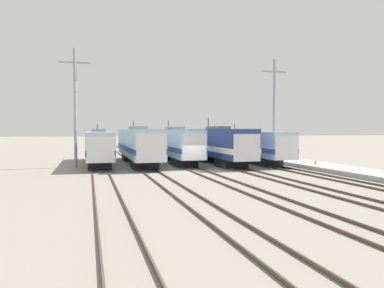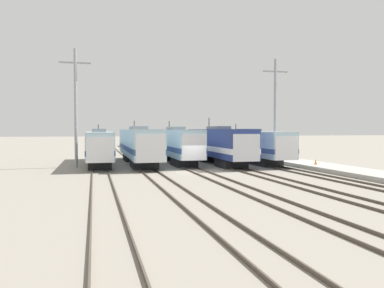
{
  "view_description": "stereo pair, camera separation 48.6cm",
  "coord_description": "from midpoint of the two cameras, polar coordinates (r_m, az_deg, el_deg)",
  "views": [
    {
      "loc": [
        -10.04,
        -33.98,
        3.97
      ],
      "look_at": [
        0.48,
        4.01,
        2.48
      ],
      "focal_mm": 35.0,
      "sensor_mm": 36.0,
      "label": 1
    },
    {
      "loc": [
        -9.57,
        -34.11,
        3.97
      ],
      "look_at": [
        0.48,
        4.01,
        2.48
      ],
      "focal_mm": 35.0,
      "sensor_mm": 36.0,
      "label": 2
    }
  ],
  "objects": [
    {
      "name": "traffic_cone",
      "position": [
        40.9,
        18.66,
        -2.59
      ],
      "size": [
        0.29,
        0.29,
        0.54
      ],
      "color": "orange",
      "rests_on": "platform"
    },
    {
      "name": "locomotive_far_right",
      "position": [
        46.47,
        9.11,
        -0.15
      ],
      "size": [
        2.79,
        19.23,
        4.78
      ],
      "color": "#232326",
      "rests_on": "ground_plane"
    },
    {
      "name": "rail_pair_far_left",
      "position": [
        34.28,
        -13.35,
        -4.42
      ],
      "size": [
        1.5,
        120.0,
        0.15
      ],
      "color": "#4C4238",
      "rests_on": "ground_plane"
    },
    {
      "name": "rail_pair_center_left",
      "position": [
        34.67,
        -5.88,
        -4.3
      ],
      "size": [
        1.51,
        120.0,
        0.15
      ],
      "color": "#4C4238",
      "rests_on": "ground_plane"
    },
    {
      "name": "catenary_tower_right",
      "position": [
        46.53,
        12.83,
        5.27
      ],
      "size": [
        3.2,
        0.32,
        12.5
      ],
      "color": "gray",
      "rests_on": "ground_plane"
    },
    {
      "name": "rail_pair_center",
      "position": [
        35.64,
        1.3,
        -4.12
      ],
      "size": [
        1.51,
        120.0,
        0.15
      ],
      "color": "#4C4238",
      "rests_on": "ground_plane"
    },
    {
      "name": "locomotive_far_left",
      "position": [
        43.54,
        -13.69,
        -0.35
      ],
      "size": [
        2.76,
        17.81,
        4.66
      ],
      "color": "#232326",
      "rests_on": "ground_plane"
    },
    {
      "name": "locomotive_center_left",
      "position": [
        43.78,
        -7.79,
        -0.11
      ],
      "size": [
        3.06,
        19.81,
        5.15
      ],
      "color": "#232326",
      "rests_on": "ground_plane"
    },
    {
      "name": "platform",
      "position": [
        41.25,
        19.21,
        -3.21
      ],
      "size": [
        4.0,
        120.0,
        0.4
      ],
      "color": "#A8A59E",
      "rests_on": "ground_plane"
    },
    {
      "name": "rail_pair_center_right",
      "position": [
        37.13,
        8.0,
        -3.88
      ],
      "size": [
        1.51,
        120.0,
        0.15
      ],
      "color": "#4C4238",
      "rests_on": "ground_plane"
    },
    {
      "name": "rail_pair_far_right",
      "position": [
        39.08,
        14.1,
        -3.63
      ],
      "size": [
        1.5,
        120.0,
        0.15
      ],
      "color": "#4C4238",
      "rests_on": "ground_plane"
    },
    {
      "name": "catenary_tower_left",
      "position": [
        41.3,
        -16.98,
        5.63
      ],
      "size": [
        3.2,
        0.32,
        12.5
      ],
      "color": "gray",
      "rests_on": "ground_plane"
    },
    {
      "name": "locomotive_center",
      "position": [
        44.77,
        -2.1,
        -0.07
      ],
      "size": [
        2.75,
        17.38,
        5.14
      ],
      "color": "#232326",
      "rests_on": "ground_plane"
    },
    {
      "name": "ground_plane",
      "position": [
        35.65,
        1.3,
        -4.24
      ],
      "size": [
        400.0,
        400.0,
        0.0
      ],
      "primitive_type": "plane",
      "color": "gray"
    },
    {
      "name": "locomotive_center_right",
      "position": [
        43.18,
        4.59,
        -0.12
      ],
      "size": [
        3.02,
        16.7,
        5.5
      ],
      "color": "black",
      "rests_on": "ground_plane"
    }
  ]
}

